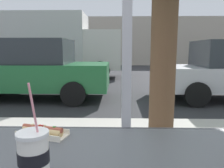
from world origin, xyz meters
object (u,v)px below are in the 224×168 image
(soda_cup_right, at_px, (34,155))
(parked_car_green, at_px, (32,69))
(box_truck, at_px, (46,44))
(hotdog_tray_near, at_px, (43,131))

(soda_cup_right, height_order, parked_car_green, parked_car_green)
(soda_cup_right, bearing_deg, parked_car_green, 111.46)
(soda_cup_right, relative_size, box_truck, 0.04)
(hotdog_tray_near, xyz_separation_m, box_truck, (-3.25, 10.25, 0.68))
(soda_cup_right, xyz_separation_m, parked_car_green, (-2.24, 5.70, -0.23))
(hotdog_tray_near, distance_m, box_truck, 10.77)
(parked_car_green, bearing_deg, box_truck, 102.70)
(hotdog_tray_near, bearing_deg, box_truck, 107.59)
(parked_car_green, distance_m, box_truck, 5.10)
(hotdog_tray_near, xyz_separation_m, parked_car_green, (-2.14, 5.34, -0.17))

